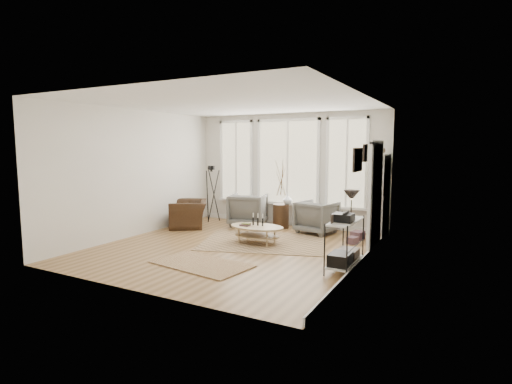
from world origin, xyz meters
The scene contains 17 objects.
room centered at (0.02, 0.03, 1.43)m, with size 5.50×5.54×2.90m.
bay_window centered at (0.00, 2.71, 1.61)m, with size 4.14×0.12×2.24m.
door centered at (2.57, 1.15, 1.12)m, with size 0.09×1.06×2.22m.
bookcase centered at (2.44, 2.23, 0.96)m, with size 0.31×0.85×2.06m.
low_shelf centered at (2.38, -0.30, 0.51)m, with size 0.38×1.08×1.30m.
wall_art centered at (2.58, -0.27, 1.88)m, with size 0.04×0.88×0.44m.
rug_main centered at (0.32, 0.75, 0.01)m, with size 2.62×1.96×0.01m, color brown.
rug_runner centered at (0.10, -1.25, 0.01)m, with size 1.72×0.96×0.01m, color brown.
coffee_table centered at (0.23, 0.56, 0.29)m, with size 1.20×0.76×0.55m.
armchair_left centered at (-0.87, 2.17, 0.42)m, with size 0.90×0.92×0.84m, color #63635E.
armchair_right centered at (1.02, 2.15, 0.39)m, with size 0.83×0.85×0.77m, color #63635E.
side_table centered at (0.01, 2.29, 0.82)m, with size 0.41×0.41×1.71m.
vase centered at (0.16, 2.36, 0.74)m, with size 0.24×0.24×0.25m, color silver.
accent_chair centered at (-2.13, 1.29, 0.34)m, with size 0.92×1.05×0.68m, color #322014.
tripod_camera centered at (-2.08, 2.27, 0.71)m, with size 0.54×0.54×1.53m.
book_stack_near centered at (2.05, 1.94, 0.09)m, with size 0.23×0.29×0.19m, color brown.
book_stack_far centered at (2.05, 1.50, 0.07)m, with size 0.18×0.23×0.15m, color brown.
Camera 1 is at (4.16, -6.80, 2.07)m, focal length 28.00 mm.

